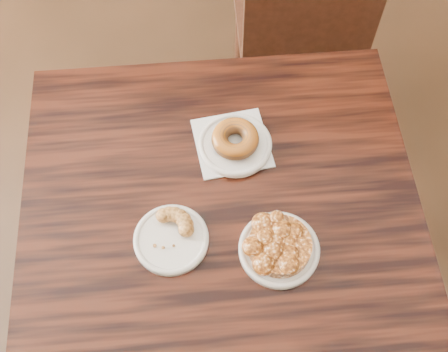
% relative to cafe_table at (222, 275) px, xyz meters
% --- Properties ---
extents(floor, '(5.00, 5.00, 0.00)m').
position_rel_cafe_table_xyz_m(floor, '(-0.07, 0.08, -0.38)').
color(floor, black).
rests_on(floor, ground).
extents(cafe_table, '(1.06, 1.06, 0.75)m').
position_rel_cafe_table_xyz_m(cafe_table, '(0.00, 0.00, 0.00)').
color(cafe_table, black).
rests_on(cafe_table, floor).
extents(chair_far, '(0.54, 0.54, 0.90)m').
position_rel_cafe_table_xyz_m(chair_far, '(0.04, 0.87, 0.08)').
color(chair_far, black).
rests_on(chair_far, floor).
extents(napkin, '(0.21, 0.21, 0.00)m').
position_rel_cafe_table_xyz_m(napkin, '(-0.02, 0.18, 0.38)').
color(napkin, silver).
rests_on(napkin, cafe_table).
extents(plate_donut, '(0.16, 0.16, 0.01)m').
position_rel_cafe_table_xyz_m(plate_donut, '(-0.01, 0.17, 0.38)').
color(plate_donut, silver).
rests_on(plate_donut, napkin).
extents(plate_cruller, '(0.15, 0.15, 0.01)m').
position_rel_cafe_table_xyz_m(plate_cruller, '(-0.09, -0.08, 0.38)').
color(plate_cruller, silver).
rests_on(plate_cruller, cafe_table).
extents(plate_fritter, '(0.16, 0.16, 0.01)m').
position_rel_cafe_table_xyz_m(plate_fritter, '(0.13, -0.05, 0.38)').
color(plate_fritter, silver).
rests_on(plate_fritter, cafe_table).
extents(glazed_donut, '(0.10, 0.10, 0.04)m').
position_rel_cafe_table_xyz_m(glazed_donut, '(-0.01, 0.17, 0.41)').
color(glazed_donut, brown).
rests_on(glazed_donut, plate_donut).
extents(apple_fritter, '(0.17, 0.17, 0.04)m').
position_rel_cafe_table_xyz_m(apple_fritter, '(0.13, -0.05, 0.41)').
color(apple_fritter, '#3F1A06').
rests_on(apple_fritter, plate_fritter).
extents(cruller_fragment, '(0.11, 0.11, 0.03)m').
position_rel_cafe_table_xyz_m(cruller_fragment, '(-0.09, -0.08, 0.40)').
color(cruller_fragment, brown).
rests_on(cruller_fragment, plate_cruller).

